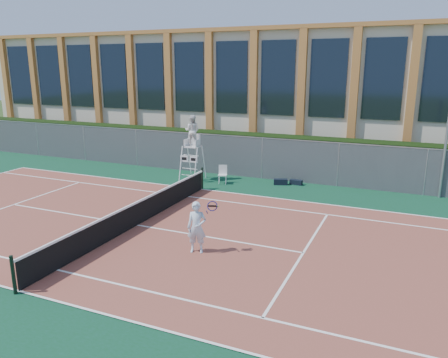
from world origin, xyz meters
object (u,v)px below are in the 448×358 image
at_px(umpire_chair, 192,133).
at_px(tennis_player, 197,227).
at_px(steel_pole, 444,156).
at_px(plastic_chair, 223,173).

bearing_deg(umpire_chair, tennis_player, -61.76).
bearing_deg(umpire_chair, steel_pole, 7.89).
height_order(plastic_chair, tennis_player, tennis_player).
distance_m(umpire_chair, plastic_chair, 2.63).
bearing_deg(plastic_chair, tennis_player, -71.73).
relative_size(umpire_chair, plastic_chair, 3.71).
bearing_deg(plastic_chair, umpire_chair, -179.84).
bearing_deg(steel_pole, plastic_chair, -170.82).
xyz_separation_m(steel_pole, plastic_chair, (-10.21, -1.65, -1.39)).
bearing_deg(steel_pole, tennis_player, -126.70).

